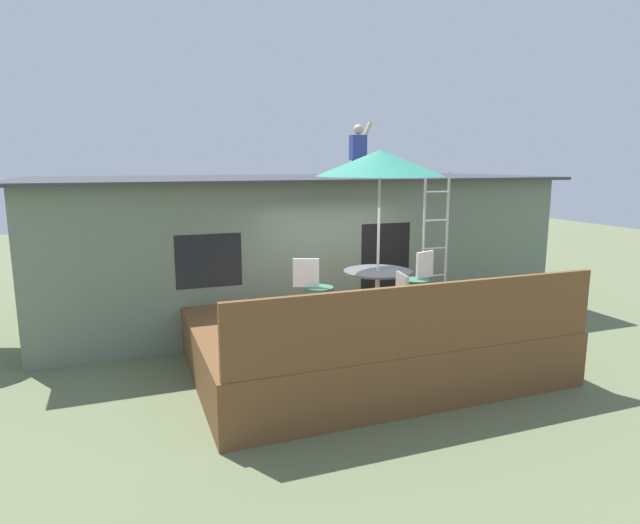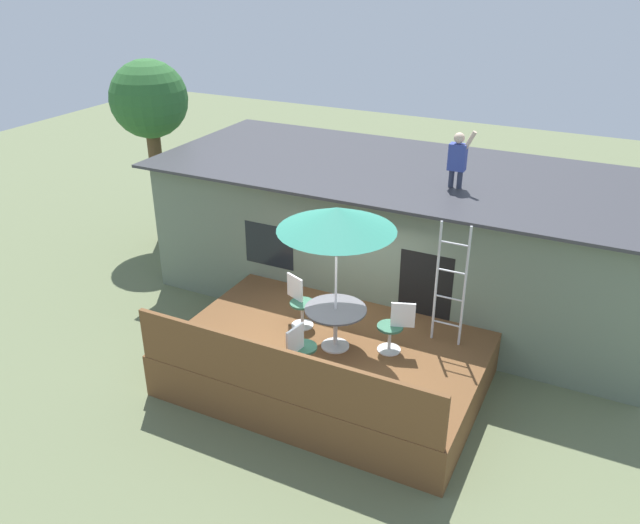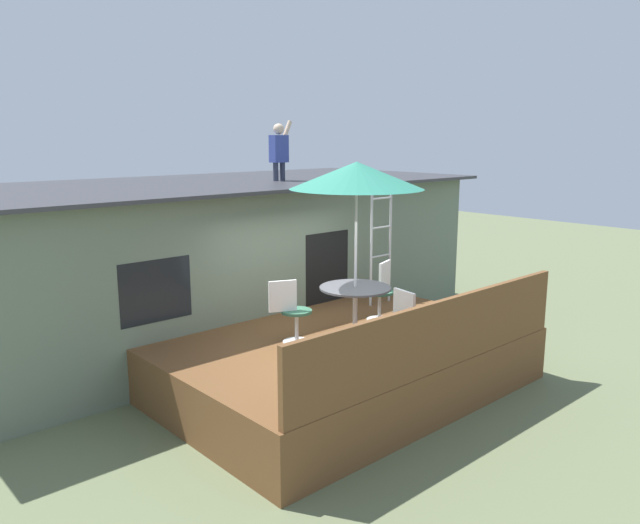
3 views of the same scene
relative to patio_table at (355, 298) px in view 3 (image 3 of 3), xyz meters
name	(u,v)px [view 3 (image 3 of 3)]	position (x,y,z in m)	size (l,w,h in m)	color
ground_plane	(343,388)	(-0.15, 0.09, -1.39)	(40.00, 40.00, 0.00)	#66704C
house	(209,259)	(-0.15, 3.69, 0.05)	(10.50, 4.50, 2.87)	slate
deck	(343,362)	(-0.15, 0.09, -0.99)	(5.22, 3.59, 0.80)	brown
deck_railing	(441,335)	(-0.15, -1.65, -0.14)	(5.12, 0.08, 0.90)	brown
patio_table	(355,298)	(0.00, 0.00, 0.00)	(1.04, 1.04, 0.74)	silver
patio_umbrella	(357,176)	(0.00, 0.00, 1.76)	(1.90, 1.90, 2.54)	silver
step_ladder	(381,242)	(1.63, 1.00, 0.51)	(0.52, 0.04, 2.20)	silver
person_figure	(279,148)	(1.05, 3.05, 2.09)	(0.47, 0.20, 1.11)	#33384C
patio_chair_left	(292,312)	(-0.89, 0.38, -0.13)	(0.60, 0.44, 0.92)	silver
patio_chair_right	(381,291)	(0.93, 0.33, -0.13)	(0.60, 0.44, 0.92)	silver
patio_chair_near	(397,323)	(-0.16, -0.95, -0.13)	(0.44, 0.62, 0.92)	silver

